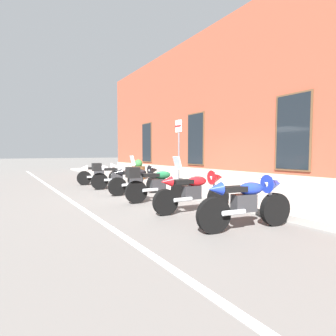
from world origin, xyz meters
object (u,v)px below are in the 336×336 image
at_px(motorcycle_green_touring, 156,183).
at_px(motorcycle_blue_sport, 249,200).
at_px(motorcycle_silver_touring, 115,175).
at_px(motorcycle_red_sport, 196,189).
at_px(parking_sign, 179,144).
at_px(barrel_planter, 138,171).
at_px(motorcycle_white_sport, 102,173).
at_px(motorcycle_black_sport, 139,178).

xyz_separation_m(motorcycle_green_touring, motorcycle_blue_sport, (3.30, 0.06, 0.00)).
height_order(motorcycle_silver_touring, motorcycle_green_touring, motorcycle_silver_touring).
relative_size(motorcycle_green_touring, motorcycle_red_sport, 1.01).
relative_size(motorcycle_silver_touring, parking_sign, 0.83).
height_order(motorcycle_silver_touring, barrel_planter, motorcycle_silver_touring).
relative_size(motorcycle_white_sport, barrel_planter, 2.03).
xyz_separation_m(motorcycle_white_sport, motorcycle_black_sport, (3.35, 0.17, 0.01)).
distance_m(motorcycle_black_sport, barrel_planter, 3.70).
relative_size(motorcycle_silver_touring, barrel_planter, 2.18).
bearing_deg(motorcycle_red_sport, parking_sign, 151.09).
bearing_deg(motorcycle_green_touring, motorcycle_blue_sport, 1.12).
bearing_deg(parking_sign, motorcycle_white_sport, -151.54).
distance_m(motorcycle_blue_sport, barrel_planter, 8.30).
xyz_separation_m(motorcycle_silver_touring, motorcycle_green_touring, (3.20, -0.01, -0.00)).
distance_m(motorcycle_white_sport, motorcycle_green_touring, 4.84).
distance_m(motorcycle_black_sport, parking_sign, 2.08).
relative_size(motorcycle_green_touring, parking_sign, 0.82).
relative_size(motorcycle_green_touring, motorcycle_blue_sport, 1.05).
bearing_deg(motorcycle_green_touring, motorcycle_silver_touring, 179.74).
bearing_deg(barrel_planter, motorcycle_blue_sport, -12.45).
height_order(motorcycle_red_sport, parking_sign, parking_sign).
xyz_separation_m(motorcycle_white_sport, motorcycle_blue_sport, (8.14, 0.03, 0.01)).
xyz_separation_m(motorcycle_white_sport, motorcycle_red_sport, (6.51, 0.11, 0.01)).
xyz_separation_m(motorcycle_red_sport, barrel_planter, (-6.47, 1.71, -0.01)).
bearing_deg(parking_sign, motorcycle_blue_sport, -20.76).
bearing_deg(motorcycle_red_sport, motorcycle_green_touring, -175.06).
distance_m(motorcycle_silver_touring, motorcycle_red_sport, 4.87).
bearing_deg(motorcycle_white_sport, motorcycle_silver_touring, -0.64).
height_order(motorcycle_green_touring, barrel_planter, motorcycle_green_touring).
relative_size(motorcycle_silver_touring, motorcycle_red_sport, 1.01).
height_order(motorcycle_white_sport, motorcycle_red_sport, motorcycle_red_sport).
bearing_deg(motorcycle_red_sport, motorcycle_black_sport, 179.02).
bearing_deg(motorcycle_silver_touring, motorcycle_green_touring, -0.26).
height_order(parking_sign, barrel_planter, parking_sign).
relative_size(motorcycle_blue_sport, barrel_planter, 2.06).
xyz_separation_m(motorcycle_white_sport, parking_sign, (3.39, 1.84, 1.24)).
xyz_separation_m(motorcycle_blue_sport, barrel_planter, (-8.11, 1.79, -0.01)).
relative_size(motorcycle_white_sport, motorcycle_blue_sport, 0.99).
bearing_deg(motorcycle_green_touring, motorcycle_red_sport, 4.94).
xyz_separation_m(motorcycle_white_sport, motorcycle_green_touring, (4.84, -0.03, 0.01)).
bearing_deg(motorcycle_blue_sport, motorcycle_red_sport, 177.23).
distance_m(motorcycle_green_touring, parking_sign, 2.67).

